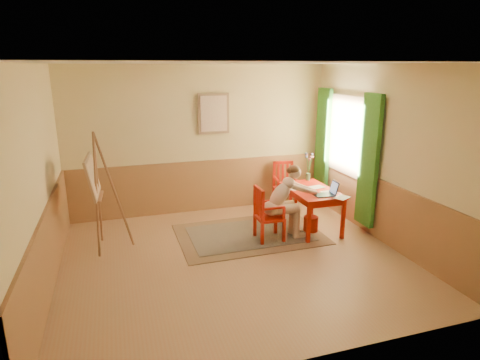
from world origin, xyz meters
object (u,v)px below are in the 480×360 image
object	(u,v)px
chair_back	(284,185)
laptop	(327,193)
table	(311,194)
figure	(285,199)
easel	(95,181)
chair_left	(267,214)

from	to	relation	value
chair_back	laptop	distance (m)	1.57
table	chair_back	distance (m)	1.17
chair_back	figure	bearing A→B (deg)	-113.44
figure	chair_back	bearing A→B (deg)	66.56
table	laptop	world-z (taller)	laptop
easel	chair_left	bearing A→B (deg)	-10.82
table	easel	world-z (taller)	easel
table	figure	xyz separation A→B (m)	(-0.60, -0.24, 0.05)
chair_left	chair_back	xyz separation A→B (m)	(0.91, 1.40, 0.01)
figure	table	bearing A→B (deg)	21.80
chair_back	figure	distance (m)	1.54
chair_left	figure	xyz separation A→B (m)	(0.31, -0.00, 0.23)
chair_left	chair_back	distance (m)	1.67
chair_back	laptop	xyz separation A→B (m)	(0.09, -1.54, 0.30)
chair_left	chair_back	size ratio (longest dim) A/B	0.98
laptop	table	bearing A→B (deg)	103.37
figure	laptop	xyz separation A→B (m)	(0.69, -0.14, 0.09)
chair_back	easel	xyz separation A→B (m)	(-3.49, -0.90, 0.63)
chair_left	laptop	bearing A→B (deg)	-7.98
chair_left	figure	size ratio (longest dim) A/B	0.74
table	easel	size ratio (longest dim) A/B	0.65
chair_left	figure	bearing A→B (deg)	-0.30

